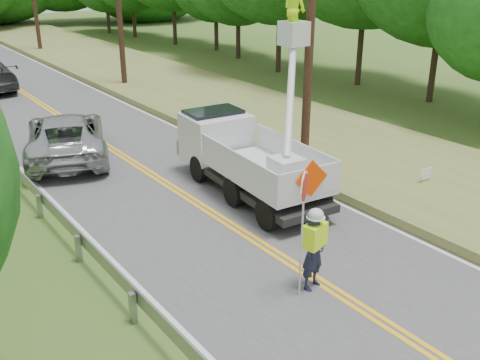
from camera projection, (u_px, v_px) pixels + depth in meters
ground at (425, 350)px, 10.55m from camera, size 140.00×140.00×0.00m
road at (117, 152)px, 21.07m from camera, size 7.20×96.00×0.03m
tall_grass_verge at (264, 119)px, 24.87m from camera, size 7.00×96.00×0.30m
flagger at (314, 246)px, 12.12m from camera, size 1.11×0.59×2.92m
bucket_truck at (242, 141)px, 17.70m from camera, size 4.22×6.31×6.15m
suv_silver at (66, 136)px, 20.22m from camera, size 4.48×6.41×1.62m
yard_sign at (426, 175)px, 17.52m from camera, size 0.51×0.06×0.73m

